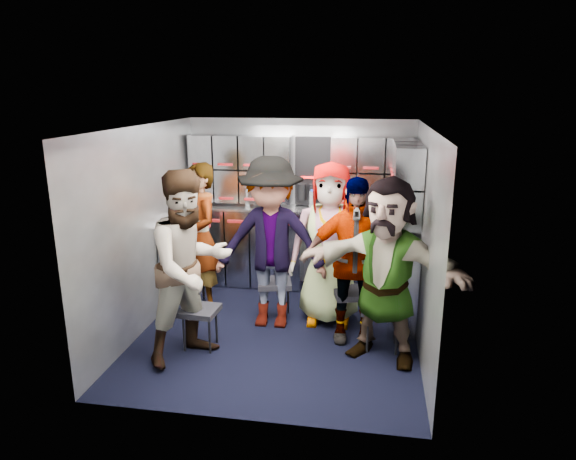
% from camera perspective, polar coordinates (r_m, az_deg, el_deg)
% --- Properties ---
extents(floor, '(3.00, 3.00, 0.00)m').
position_cam_1_polar(floor, '(5.46, -1.01, -11.22)').
color(floor, black).
rests_on(floor, ground).
extents(wall_back, '(2.80, 0.04, 2.10)m').
position_cam_1_polar(wall_back, '(6.51, 1.34, 3.02)').
color(wall_back, gray).
rests_on(wall_back, ground).
extents(wall_left, '(0.04, 3.00, 2.10)m').
position_cam_1_polar(wall_left, '(5.50, -15.58, 0.12)').
color(wall_left, gray).
rests_on(wall_left, ground).
extents(wall_right, '(0.04, 3.00, 2.10)m').
position_cam_1_polar(wall_right, '(5.02, 14.85, -1.26)').
color(wall_right, gray).
rests_on(wall_right, ground).
extents(ceiling, '(2.80, 3.00, 0.02)m').
position_cam_1_polar(ceiling, '(4.89, -1.13, 11.36)').
color(ceiling, silver).
rests_on(ceiling, wall_back).
extents(cart_bank_back, '(2.68, 0.38, 0.99)m').
position_cam_1_polar(cart_bank_back, '(6.45, 1.04, -2.19)').
color(cart_bank_back, '#999EA8').
rests_on(cart_bank_back, ground).
extents(cart_bank_left, '(0.38, 0.76, 0.99)m').
position_cam_1_polar(cart_bank_left, '(6.07, -11.20, -3.65)').
color(cart_bank_left, '#999EA8').
rests_on(cart_bank_left, ground).
extents(counter, '(2.68, 0.42, 0.03)m').
position_cam_1_polar(counter, '(6.31, 1.06, 2.31)').
color(counter, '#AEB0B5').
rests_on(counter, cart_bank_back).
extents(locker_bank_back, '(2.68, 0.28, 0.82)m').
position_cam_1_polar(locker_bank_back, '(6.28, 1.17, 6.65)').
color(locker_bank_back, '#999EA8').
rests_on(locker_bank_back, wall_back).
extents(locker_bank_right, '(0.28, 1.00, 0.82)m').
position_cam_1_polar(locker_bank_right, '(5.59, 13.01, 5.17)').
color(locker_bank_right, '#999EA8').
rests_on(locker_bank_right, wall_right).
extents(right_cabinet, '(0.28, 1.20, 1.00)m').
position_cam_1_polar(right_cabinet, '(5.75, 12.47, -4.76)').
color(right_cabinet, '#999EA8').
rests_on(right_cabinet, ground).
extents(coffee_niche, '(0.46, 0.16, 0.84)m').
position_cam_1_polar(coffee_niche, '(6.32, 2.87, 6.51)').
color(coffee_niche, black).
rests_on(coffee_niche, wall_back).
extents(red_latch_strip, '(2.60, 0.02, 0.03)m').
position_cam_1_polar(red_latch_strip, '(6.16, 0.78, 0.67)').
color(red_latch_strip, maroon).
rests_on(red_latch_strip, cart_bank_back).
extents(jump_seat_near_left, '(0.37, 0.35, 0.41)m').
position_cam_1_polar(jump_seat_near_left, '(5.08, -9.80, -9.03)').
color(jump_seat_near_left, black).
rests_on(jump_seat_near_left, ground).
extents(jump_seat_mid_left, '(0.43, 0.41, 0.43)m').
position_cam_1_polar(jump_seat_mid_left, '(5.64, -1.51, -6.12)').
color(jump_seat_mid_left, black).
rests_on(jump_seat_mid_left, ground).
extents(jump_seat_center, '(0.44, 0.42, 0.42)m').
position_cam_1_polar(jump_seat_center, '(5.75, 4.69, -5.80)').
color(jump_seat_center, black).
rests_on(jump_seat_center, ground).
extents(jump_seat_mid_right, '(0.45, 0.43, 0.44)m').
position_cam_1_polar(jump_seat_mid_right, '(5.38, 7.16, -7.19)').
color(jump_seat_mid_right, black).
rests_on(jump_seat_mid_right, ground).
extents(jump_seat_near_right, '(0.42, 0.40, 0.44)m').
position_cam_1_polar(jump_seat_near_right, '(5.06, 10.51, -8.87)').
color(jump_seat_near_right, black).
rests_on(jump_seat_near_right, ground).
extents(attendant_standing, '(0.69, 0.73, 1.67)m').
position_cam_1_polar(attendant_standing, '(5.84, -9.66, -0.81)').
color(attendant_standing, black).
rests_on(attendant_standing, ground).
extents(attendant_arc_a, '(1.06, 1.10, 1.78)m').
position_cam_1_polar(attendant_arc_a, '(4.73, -10.79, -4.08)').
color(attendant_arc_a, black).
rests_on(attendant_arc_a, ground).
extents(attendant_arc_b, '(1.17, 0.68, 1.80)m').
position_cam_1_polar(attendant_arc_b, '(5.30, -1.92, -1.53)').
color(attendant_arc_b, black).
rests_on(attendant_arc_b, ground).
extents(attendant_arc_c, '(0.86, 0.57, 1.74)m').
position_cam_1_polar(attendant_arc_c, '(5.41, 4.64, -1.58)').
color(attendant_arc_c, black).
rests_on(attendant_arc_c, ground).
extents(attendant_arc_d, '(0.99, 0.46, 1.66)m').
position_cam_1_polar(attendant_arc_d, '(5.05, 7.24, -3.37)').
color(attendant_arc_d, black).
rests_on(attendant_arc_d, ground).
extents(attendant_arc_e, '(1.67, 1.04, 1.72)m').
position_cam_1_polar(attendant_arc_e, '(4.72, 10.82, -4.51)').
color(attendant_arc_e, black).
rests_on(attendant_arc_e, ground).
extents(bottle_left, '(0.07, 0.07, 0.27)m').
position_cam_1_polar(bottle_left, '(6.35, -4.53, 3.73)').
color(bottle_left, white).
rests_on(bottle_left, counter).
extents(bottle_mid, '(0.07, 0.07, 0.23)m').
position_cam_1_polar(bottle_mid, '(6.22, 2.67, 3.29)').
color(bottle_mid, white).
rests_on(bottle_mid, counter).
extents(bottle_right, '(0.06, 0.06, 0.23)m').
position_cam_1_polar(bottle_right, '(6.20, 4.27, 3.27)').
color(bottle_right, white).
rests_on(bottle_right, counter).
extents(cup_left, '(0.07, 0.07, 0.10)m').
position_cam_1_polar(cup_left, '(6.54, -9.93, 3.13)').
color(cup_left, beige).
rests_on(cup_left, counter).
extents(cup_right, '(0.08, 0.08, 0.11)m').
position_cam_1_polar(cup_right, '(6.18, 9.19, 2.47)').
color(cup_right, beige).
rests_on(cup_right, counter).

